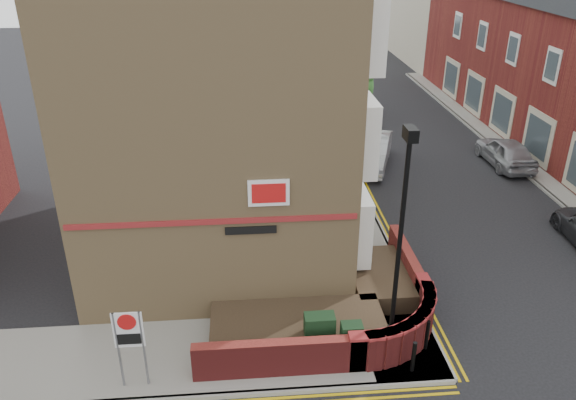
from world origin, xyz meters
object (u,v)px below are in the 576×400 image
at_px(zone_sign, 129,336).
at_px(silver_car_near, 371,151).
at_px(utility_cabinet_large, 319,334).
at_px(lamppost, 399,247).

distance_m(zone_sign, silver_car_near, 16.65).
distance_m(utility_cabinet_large, silver_car_near, 13.87).
relative_size(lamppost, zone_sign, 2.86).
bearing_deg(silver_car_near, utility_cabinet_large, -88.93).
bearing_deg(zone_sign, utility_cabinet_large, 9.69).
bearing_deg(lamppost, utility_cabinet_large, 176.99).
height_order(lamppost, zone_sign, lamppost).
distance_m(lamppost, zone_sign, 6.85).
bearing_deg(utility_cabinet_large, silver_car_near, 71.92).
xyz_separation_m(lamppost, silver_car_near, (2.40, 13.28, -2.57)).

